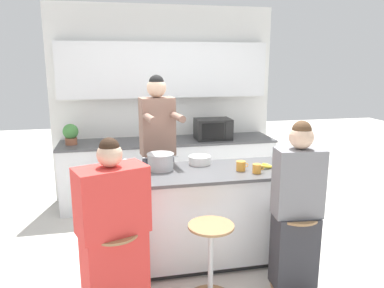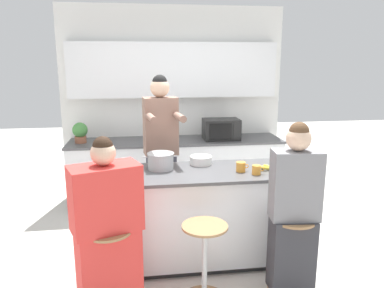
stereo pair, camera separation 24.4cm
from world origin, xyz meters
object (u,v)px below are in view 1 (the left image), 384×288
Objects in this scene: fruit_bowl at (112,167)px; juice_carton at (126,169)px; cooking_pot at (161,162)px; coffee_cup_far at (257,169)px; bar_stool_leftmost at (116,268)px; bar_stool_center at (211,259)px; person_wrapped_blanket at (113,233)px; kitchen_island at (194,216)px; person_cooking at (158,158)px; bar_stool_rightmost at (294,248)px; person_seated_near at (296,214)px; microwave at (213,129)px; coffee_cup_near at (241,166)px; potted_plant at (71,133)px; banana_bunch at (265,166)px.

fruit_bowl is 1.11× the size of juice_carton.
coffee_cup_far is at bearing -19.31° from cooking_pot.
fruit_bowl is (0.00, 0.86, 0.58)m from bar_stool_leftmost.
bar_stool_leftmost is 1.00× the size of bar_stool_center.
kitchen_island is at bearing 19.19° from person_wrapped_blanket.
kitchen_island is at bearing -72.74° from person_cooking.
bar_stool_rightmost is (1.52, 0.01, 0.00)m from bar_stool_leftmost.
bar_stool_rightmost is 0.45× the size of person_seated_near.
microwave is (0.92, 1.45, 0.03)m from cooking_pot.
cooking_pot is (0.47, 0.75, 0.34)m from person_wrapped_blanket.
person_cooking reaches higher than coffee_cup_near.
fruit_bowl reaches higher than bar_stool_rightmost.
coffee_cup_far is 0.65× the size of juice_carton.
juice_carton reaches higher than coffee_cup_near.
microwave reaches higher than coffee_cup_near.
potted_plant is (-0.52, 1.40, 0.08)m from fruit_bowl.
cooking_pot is at bearing 58.86° from bar_stool_leftmost.
person_seated_near is at bearing -86.37° from microwave.
bar_stool_leftmost is 1.53m from coffee_cup_far.
fruit_bowl is 0.71× the size of potted_plant.
coffee_cup_far is (1.32, -0.41, 0.02)m from fruit_bowl.
potted_plant reaches higher than fruit_bowl.
bar_stool_leftmost is at bearing -90.17° from fruit_bowl.
potted_plant reaches higher than juice_carton.
potted_plant is (-1.28, 1.62, 0.57)m from kitchen_island.
cooking_pot is at bearing -101.00° from person_cooking.
coffee_cup_near is 2.42m from potted_plant.
bar_stool_rightmost is at bearing -66.68° from coffee_cup_far.
bar_stool_rightmost is at bearing -20.16° from person_wrapped_blanket.
bar_stool_center is 1.93× the size of cooking_pot.
fruit_bowl is at bearing -150.25° from person_cooking.
microwave reaches higher than bar_stool_rightmost.
fruit_bowl is 1.70× the size of coffee_cup_far.
person_cooking is at bearing 146.33° from banana_bunch.
juice_carton is at bearing 78.00° from bar_stool_leftmost.
person_cooking is 1.14m from coffee_cup_far.
coffee_cup_far is (0.87, -0.30, -0.04)m from cooking_pot.
cooking_pot is 1.79m from potted_plant.
banana_bunch is (0.14, 0.13, -0.02)m from coffee_cup_far.
microwave is at bearing 93.69° from bar_stool_rightmost.
bar_stool_leftmost is at bearing -139.92° from kitchen_island.
coffee_cup_far is at bearing 119.00° from person_seated_near.
person_wrapped_blanket is 1.44m from coffee_cup_far.
person_cooking reaches higher than fruit_bowl.
bar_stool_rightmost is at bearing -60.68° from coffee_cup_near.
person_cooking is 0.98m from coffee_cup_near.
person_cooking reaches higher than person_wrapped_blanket.
coffee_cup_far is at bearing 18.98° from bar_stool_leftmost.
bar_stool_rightmost is 0.88m from coffee_cup_near.
banana_bunch is (0.97, -0.65, 0.03)m from person_cooking.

